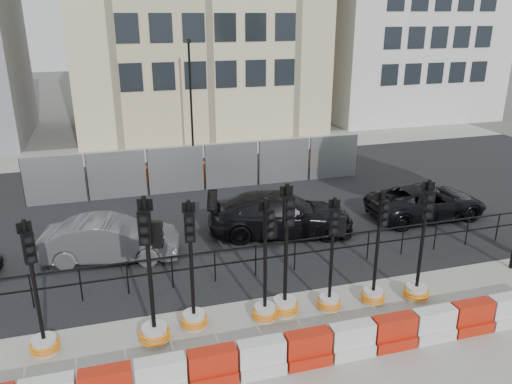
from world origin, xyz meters
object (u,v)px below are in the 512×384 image
object	(u,v)px
traffic_signal_h	(418,276)
car_c	(280,214)
traffic_signal_a	(42,328)
traffic_signal_d	(266,293)

from	to	relation	value
traffic_signal_h	car_c	xyz separation A→B (m)	(-2.09, 5.06, 0.02)
traffic_signal_a	traffic_signal_h	xyz separation A→B (m)	(9.29, -0.40, 0.02)
traffic_signal_a	traffic_signal_h	size ratio (longest dim) A/B	0.97
traffic_signal_a	traffic_signal_d	bearing A→B (deg)	-20.66
traffic_signal_d	traffic_signal_h	bearing A→B (deg)	-22.83
traffic_signal_d	car_c	distance (m)	5.24
traffic_signal_d	traffic_signal_h	size ratio (longest dim) A/B	0.96
traffic_signal_d	traffic_signal_h	xyz separation A→B (m)	(4.14, -0.24, -0.07)
traffic_signal_h	car_c	world-z (taller)	traffic_signal_h
traffic_signal_d	car_c	bearing A→B (deg)	47.55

